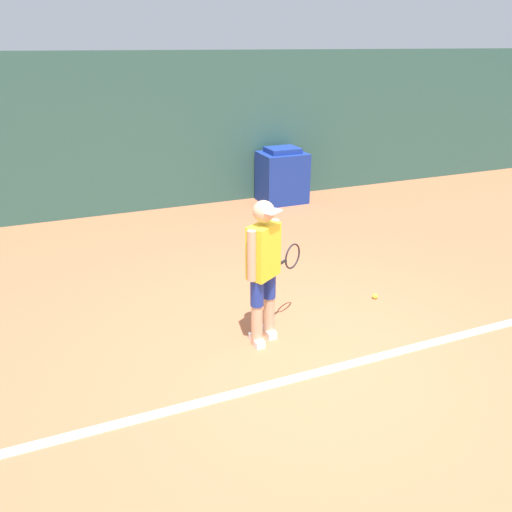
# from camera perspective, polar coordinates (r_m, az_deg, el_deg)

# --- Properties ---
(ground_plane) EXTENTS (24.00, 24.00, 0.00)m
(ground_plane) POSITION_cam_1_polar(r_m,az_deg,el_deg) (5.25, 6.23, -11.43)
(ground_plane) COLOR #B76642
(back_wall) EXTENTS (24.00, 0.10, 2.86)m
(back_wall) POSITION_cam_1_polar(r_m,az_deg,el_deg) (9.70, -9.37, 13.74)
(back_wall) COLOR #2D564C
(back_wall) RESTS_ON ground_plane
(court_baseline) EXTENTS (21.60, 0.10, 0.01)m
(court_baseline) POSITION_cam_1_polar(r_m,az_deg,el_deg) (5.06, 7.66, -12.92)
(court_baseline) COLOR white
(court_baseline) RESTS_ON ground_plane
(tennis_player) EXTENTS (0.82, 0.56, 1.57)m
(tennis_player) POSITION_cam_1_polar(r_m,az_deg,el_deg) (5.10, 0.93, -1.19)
(tennis_player) COLOR tan
(tennis_player) RESTS_ON ground_plane
(tennis_ball) EXTENTS (0.07, 0.07, 0.07)m
(tennis_ball) POSITION_cam_1_polar(r_m,az_deg,el_deg) (6.47, 13.44, -4.49)
(tennis_ball) COLOR #D1E533
(tennis_ball) RESTS_ON ground_plane
(covered_chair) EXTENTS (0.89, 0.75, 1.09)m
(covered_chair) POSITION_cam_1_polar(r_m,az_deg,el_deg) (10.09, 3.00, 9.10)
(covered_chair) COLOR navy
(covered_chair) RESTS_ON ground_plane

